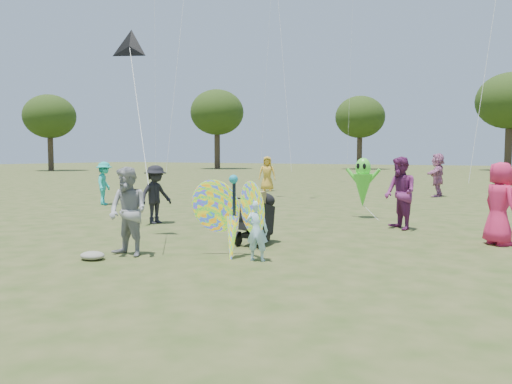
% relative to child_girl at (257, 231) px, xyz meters
% --- Properties ---
extents(ground, '(160.00, 160.00, 0.00)m').
position_rel_child_girl_xyz_m(ground, '(-0.42, -0.42, -0.53)').
color(ground, '#51592B').
rests_on(ground, ground).
extents(child_girl, '(0.43, 0.33, 1.06)m').
position_rel_child_girl_xyz_m(child_girl, '(0.00, 0.00, 0.00)').
color(child_girl, '#AEDFF7').
rests_on(child_girl, ground).
extents(adult_man, '(0.82, 0.65, 1.62)m').
position_rel_child_girl_xyz_m(adult_man, '(-2.23, -0.78, 0.28)').
color(adult_man, '#939398').
rests_on(adult_man, ground).
extents(grey_bag, '(0.46, 0.37, 0.15)m').
position_rel_child_girl_xyz_m(grey_bag, '(-2.56, -1.33, -0.46)').
color(grey_bag, gray).
rests_on(grey_bag, ground).
extents(crowd_a, '(0.94, 0.98, 1.69)m').
position_rel_child_girl_xyz_m(crowd_a, '(3.55, 3.74, 0.31)').
color(crowd_a, '#D12151').
rests_on(crowd_a, ground).
extents(crowd_b, '(0.72, 1.07, 1.55)m').
position_rel_child_girl_xyz_m(crowd_b, '(-4.59, 2.73, 0.25)').
color(crowd_b, black).
rests_on(crowd_b, ground).
extents(crowd_e, '(1.08, 1.10, 1.78)m').
position_rel_child_girl_xyz_m(crowd_e, '(1.30, 4.85, 0.36)').
color(crowd_e, '#702560').
rests_on(crowd_e, ground).
extents(crowd_g, '(1.00, 0.85, 1.73)m').
position_rel_child_girl_xyz_m(crowd_g, '(-7.46, 14.48, 0.34)').
color(crowd_g, gold).
rests_on(crowd_g, ground).
extents(crowd_i, '(1.03, 1.17, 1.57)m').
position_rel_child_girl_xyz_m(crowd_i, '(-9.50, 5.66, 0.26)').
color(crowd_i, '#20B2A7').
rests_on(crowd_i, ground).
extents(crowd_j, '(0.62, 1.76, 1.88)m').
position_rel_child_girl_xyz_m(crowd_j, '(0.50, 15.22, 0.41)').
color(crowd_j, '#B56797').
rests_on(crowd_j, ground).
extents(jogging_stroller, '(0.56, 1.08, 1.09)m').
position_rel_child_girl_xyz_m(jogging_stroller, '(-0.75, 1.41, 0.08)').
color(jogging_stroller, black).
rests_on(jogging_stroller, ground).
extents(butterfly_kite, '(1.74, 0.75, 1.68)m').
position_rel_child_girl_xyz_m(butterfly_kite, '(-0.51, 0.03, 0.20)').
color(butterfly_kite, '#EC4C25').
rests_on(butterfly_kite, ground).
extents(delta_kite_rig, '(2.13, 1.70, 3.24)m').
position_rel_child_girl_xyz_m(delta_kite_rig, '(-3.49, 0.69, 3.57)').
color(delta_kite_rig, black).
rests_on(delta_kite_rig, ground).
extents(alien_kite, '(1.12, 0.69, 1.74)m').
position_rel_child_girl_xyz_m(alien_kite, '(-0.15, 6.55, 0.44)').
color(alien_kite, '#4EE535').
rests_on(alien_kite, ground).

